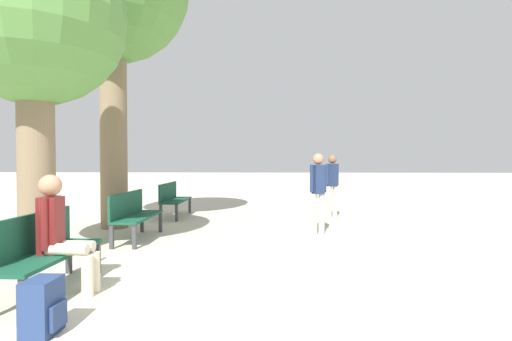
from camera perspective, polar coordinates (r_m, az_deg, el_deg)
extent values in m
plane|color=beige|center=(4.39, -5.34, -17.56)|extent=(80.00, 80.00, 0.00)
cube|color=#144733|center=(4.90, -27.38, -10.68)|extent=(0.46, 1.61, 0.04)
cube|color=#144733|center=(4.96, -29.55, -7.85)|extent=(0.04, 1.61, 0.42)
cube|color=#38383D|center=(4.23, -30.32, -15.71)|extent=(0.06, 0.06, 0.39)
cube|color=#38383D|center=(5.52, -21.69, -11.53)|extent=(0.06, 0.06, 0.39)
cube|color=#38383D|center=(5.68, -25.18, -11.20)|extent=(0.06, 0.06, 0.39)
cube|color=#144733|center=(7.50, -16.44, -6.35)|extent=(0.46, 1.61, 0.04)
cube|color=#144733|center=(7.54, -17.98, -4.56)|extent=(0.04, 1.61, 0.42)
cube|color=#38383D|center=(6.76, -16.99, -9.07)|extent=(0.06, 0.06, 0.39)
cube|color=#38383D|center=(8.19, -13.50, -7.19)|extent=(0.06, 0.06, 0.39)
cube|color=#38383D|center=(6.89, -19.93, -8.90)|extent=(0.06, 0.06, 0.39)
cube|color=#38383D|center=(8.30, -15.98, -7.10)|extent=(0.06, 0.06, 0.39)
cube|color=#144733|center=(10.24, -11.32, -4.20)|extent=(0.46, 1.61, 0.04)
cube|color=#144733|center=(10.27, -12.46, -2.90)|extent=(0.04, 1.61, 0.42)
cube|color=#38383D|center=(9.49, -11.28, -5.97)|extent=(0.06, 0.06, 0.39)
cube|color=#38383D|center=(10.96, -9.45, -4.95)|extent=(0.06, 0.06, 0.39)
cube|color=#38383D|center=(9.58, -13.45, -5.91)|extent=(0.06, 0.06, 0.39)
cube|color=#38383D|center=(11.04, -11.33, -4.92)|extent=(0.06, 0.06, 0.39)
cylinder|color=#7A664C|center=(6.41, -28.87, 0.89)|extent=(0.49, 0.49, 2.77)
sphere|color=#568E42|center=(6.72, -29.11, 18.87)|extent=(2.51, 2.51, 2.51)
cylinder|color=#7A664C|center=(8.93, -19.67, 5.70)|extent=(0.55, 0.55, 4.19)
cylinder|color=beige|center=(4.69, -25.36, -10.15)|extent=(0.43, 0.12, 0.12)
cylinder|color=beige|center=(4.67, -22.91, -13.72)|extent=(0.12, 0.12, 0.43)
cylinder|color=beige|center=(4.83, -24.51, -9.82)|extent=(0.43, 0.12, 0.12)
cylinder|color=beige|center=(4.80, -22.13, -13.29)|extent=(0.12, 0.12, 0.43)
cube|color=maroon|center=(4.82, -27.25, -6.96)|extent=(0.20, 0.23, 0.61)
cylinder|color=maroon|center=(4.70, -28.02, -6.80)|extent=(0.09, 0.09, 0.55)
cylinder|color=maroon|center=(4.93, -26.52, -6.41)|extent=(0.09, 0.09, 0.55)
sphere|color=#A37A5B|center=(4.78, -27.31, -1.90)|extent=(0.23, 0.23, 0.23)
cube|color=navy|center=(3.87, -28.25, -16.77)|extent=(0.23, 0.32, 0.46)
cube|color=navy|center=(3.83, -26.42, -18.04)|extent=(0.04, 0.22, 0.20)
cylinder|color=beige|center=(9.99, 10.42, -4.47)|extent=(0.11, 0.11, 0.78)
cylinder|color=beige|center=(10.01, 11.21, -4.46)|extent=(0.11, 0.11, 0.78)
cube|color=navy|center=(9.95, 10.84, -0.63)|extent=(0.27, 0.28, 0.55)
cylinder|color=navy|center=(9.94, 10.17, -0.55)|extent=(0.08, 0.08, 0.53)
cylinder|color=navy|center=(9.97, 11.50, -0.55)|extent=(0.08, 0.08, 0.53)
sphere|color=brown|center=(9.95, 10.85, 1.60)|extent=(0.21, 0.21, 0.21)
cylinder|color=beige|center=(7.78, 8.34, -6.17)|extent=(0.11, 0.11, 0.78)
cylinder|color=beige|center=(7.80, 9.36, -6.16)|extent=(0.11, 0.11, 0.78)
cube|color=navy|center=(7.73, 8.87, -1.24)|extent=(0.24, 0.26, 0.56)
cylinder|color=navy|center=(7.72, 8.01, -1.14)|extent=(0.08, 0.08, 0.53)
cylinder|color=navy|center=(7.74, 9.73, -1.14)|extent=(0.08, 0.08, 0.53)
sphere|color=#A37A5B|center=(7.72, 8.88, 1.65)|extent=(0.21, 0.21, 0.21)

